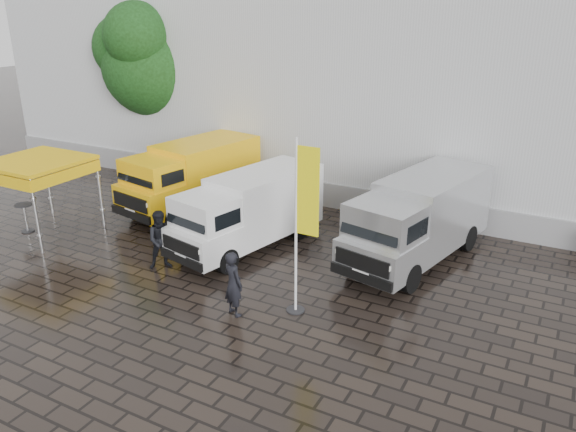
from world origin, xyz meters
name	(u,v)px	position (x,y,z in m)	size (l,w,h in m)	color
ground	(274,305)	(0.00, 0.00, 0.00)	(120.00, 120.00, 0.00)	black
exhibition_hall	(484,44)	(2.00, 16.00, 6.00)	(44.00, 16.00, 12.00)	silver
hall_plinth	(425,211)	(2.00, 7.95, 0.50)	(44.00, 0.15, 1.00)	gray
van_yellow	(191,178)	(-6.60, 5.05, 1.33)	(2.22, 5.76, 2.66)	yellow
van_white	(248,213)	(-2.68, 3.01, 1.24)	(1.91, 5.74, 2.49)	white
van_silver	(418,221)	(2.60, 4.67, 1.35)	(2.07, 6.22, 2.70)	#B4B6B9
canopy_tent	(36,165)	(-9.85, 0.66, 2.52)	(2.96, 2.96, 2.71)	silver
flagpole	(302,221)	(0.85, 0.02, 2.65)	(0.88, 0.50, 4.78)	black
tree	(152,60)	(-11.61, 9.02, 5.26)	(4.57, 4.57, 8.20)	black
cocktail_table	(26,218)	(-10.50, 0.37, 0.53)	(0.60, 0.60, 1.05)	black
person_front	(233,284)	(-0.70, -0.89, 0.91)	(0.66, 0.43, 1.81)	black
person_tent	(162,240)	(-4.21, 0.43, 0.94)	(0.91, 0.71, 1.87)	black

